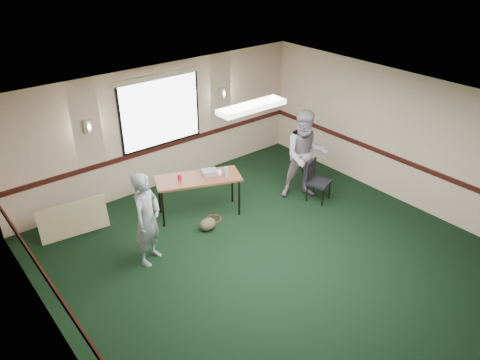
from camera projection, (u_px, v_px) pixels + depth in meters
ground at (288, 271)px, 7.92m from camera, size 8.00×8.00×0.00m
room_shell at (212, 145)px, 8.63m from camera, size 8.00×8.02×8.00m
folding_table at (198, 180)px, 9.15m from camera, size 1.78×1.24×0.82m
projector at (210, 172)px, 9.22m from camera, size 0.34×0.31×0.09m
game_console at (216, 173)px, 9.25m from camera, size 0.26×0.25×0.05m
red_cup at (180, 177)px, 9.01m from camera, size 0.08×0.08×0.12m
water_bottle at (227, 172)px, 9.08m from camera, size 0.07×0.07×0.22m
duffel_bag at (208, 224)px, 8.94m from camera, size 0.39×0.32×0.24m
cable_coil at (214, 219)px, 9.32m from camera, size 0.35×0.35×0.02m
folded_table at (74, 219)px, 8.73m from camera, size 1.27×0.35×0.64m
conference_chair at (315, 178)px, 9.78m from camera, size 0.55×0.56×0.87m
person_left at (147, 219)px, 7.79m from camera, size 0.74×0.66×1.69m
person_right at (305, 155)px, 9.70m from camera, size 1.19×1.13×1.93m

